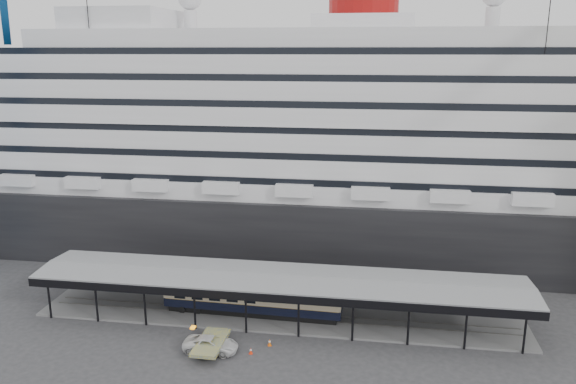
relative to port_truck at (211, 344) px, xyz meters
name	(u,v)px	position (x,y,z in m)	size (l,w,h in m)	color
ground	(271,339)	(5.59, 3.50, -0.78)	(200.00, 200.00, 0.00)	#313133
cruise_ship	(308,128)	(5.64, 35.50, 17.57)	(130.00, 30.00, 43.90)	black
platform_canopy	(278,298)	(5.59, 8.50, 1.58)	(56.00, 9.18, 5.30)	slate
port_truck	(211,344)	(0.00, 0.00, 0.00)	(2.59, 5.62, 1.56)	silver
pullman_carriage	(252,296)	(2.53, 8.50, 1.71)	(20.80, 3.34, 20.35)	black
traffic_cone_left	(220,342)	(0.57, 1.41, -0.44)	(0.44, 0.44, 0.69)	#F35E0D
traffic_cone_mid	(251,351)	(4.15, 0.15, -0.44)	(0.37, 0.37, 0.69)	#FB330D
traffic_cone_right	(270,342)	(5.75, 2.04, -0.40)	(0.51, 0.51, 0.77)	orange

